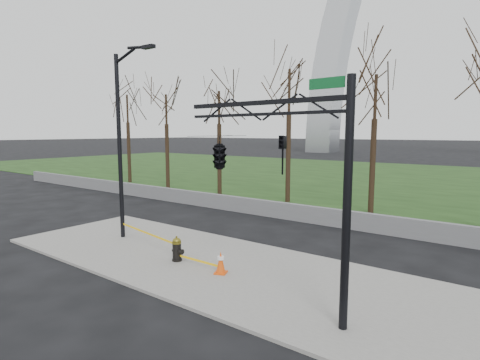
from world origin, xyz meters
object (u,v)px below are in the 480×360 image
Objects in this scene: street_light at (122,133)px; traffic_signal_mast at (239,153)px; fire_hydrant at (177,249)px; traffic_cone at (221,262)px.

traffic_signal_mast is (7.48, -1.65, -0.55)m from street_light.
fire_hydrant reaches higher than traffic_cone.
street_light is 1.37× the size of traffic_signal_mast.
traffic_cone is 0.12× the size of traffic_signal_mast.
street_light is at bearing 171.31° from traffic_signal_mast.
traffic_cone is at bearing 153.06° from traffic_signal_mast.
traffic_signal_mast is at bearing -14.29° from street_light.
fire_hydrant is 5.88m from street_light.
street_light is at bearing 172.23° from traffic_cone.
traffic_signal_mast reaches higher than traffic_cone.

